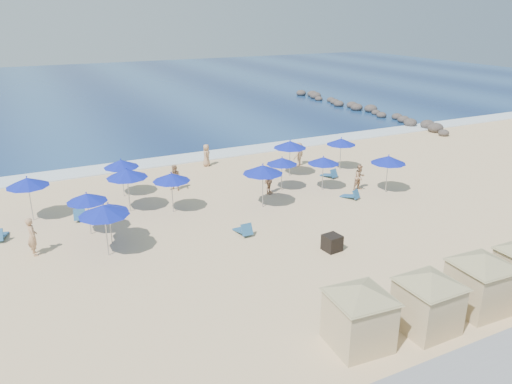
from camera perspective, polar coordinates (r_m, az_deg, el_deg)
ground at (r=26.43m, az=4.10°, el=-4.51°), size 160.00×160.00×0.00m
ocean at (r=77.36m, az=-17.52°, el=11.05°), size 160.00×80.00×0.06m
surf_line at (r=39.69m, az=-7.38°, el=3.92°), size 160.00×2.50×0.08m
rock_jetty at (r=59.24m, az=11.97°, el=9.34°), size 2.56×26.66×0.96m
trash_bin at (r=24.50m, az=8.68°, el=-5.76°), size 0.86×0.86×0.79m
cabana_0 at (r=17.70m, az=11.78°, el=-12.77°), size 4.16×4.16×2.62m
cabana_1 at (r=19.15m, az=19.14°, el=-10.93°), size 4.09×4.09×2.56m
cabana_2 at (r=21.05m, az=24.38°, el=-8.59°), size 4.21×4.21×2.65m
umbrella_0 at (r=29.64m, az=-24.67°, el=1.04°), size 2.27×2.27×2.58m
umbrella_1 at (r=26.71m, az=-18.78°, el=-0.60°), size 2.06×2.06×2.34m
umbrella_2 at (r=29.06m, az=-14.54°, el=2.08°), size 2.34×2.34×2.67m
umbrella_3 at (r=25.34m, az=-16.52°, el=-1.75°), size 1.94×1.94×2.20m
umbrella_4 at (r=31.70m, az=-15.16°, el=3.16°), size 2.16×2.16×2.45m
umbrella_5 at (r=28.50m, az=-9.66°, el=1.68°), size 2.15×2.15×2.44m
umbrella_6 at (r=28.79m, az=0.78°, el=2.61°), size 2.36×2.36×2.69m
umbrella_7 at (r=31.73m, az=2.98°, el=3.56°), size 1.99×1.99×2.27m
umbrella_8 at (r=32.02m, az=7.72°, el=3.60°), size 2.02×2.02×2.30m
umbrella_9 at (r=34.56m, az=3.91°, el=5.45°), size 2.30×2.30×2.62m
umbrella_10 at (r=36.50m, az=9.71°, el=5.71°), size 2.12×2.12×2.41m
umbrella_11 at (r=32.31m, az=14.90°, el=3.60°), size 2.21×2.21×2.52m
umbrella_12 at (r=24.00m, az=-17.01°, el=-1.99°), size 2.35×2.35×2.67m
beach_chair_1 at (r=29.40m, az=-19.44°, el=-2.49°), size 0.90×1.47×0.76m
beach_chair_2 at (r=33.96m, az=-9.29°, el=1.38°), size 0.86×1.34×0.68m
beach_chair_3 at (r=25.92m, az=-1.40°, el=-4.36°), size 0.62×1.34×0.73m
beach_chair_4 at (r=31.32m, az=10.87°, el=-0.37°), size 0.92×1.29×0.65m
beach_chair_5 at (r=35.05m, az=8.48°, el=2.01°), size 0.83×1.33×0.68m
beachgoer_0 at (r=25.83m, az=-24.21°, el=-4.65°), size 0.55×0.75×1.89m
beachgoer_1 at (r=32.39m, az=-9.21°, el=1.61°), size 1.04×1.05×1.71m
beachgoer_2 at (r=31.40m, az=1.50°, el=1.29°), size 1.07×0.90×1.72m
beachgoer_3 at (r=37.34m, az=4.88°, el=4.33°), size 1.31×1.09×1.76m
beachgoer_4 at (r=37.31m, az=-5.69°, el=4.21°), size 0.87×0.97×1.66m
beachgoer_5 at (r=32.80m, az=11.77°, el=1.66°), size 0.90×0.75×1.69m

